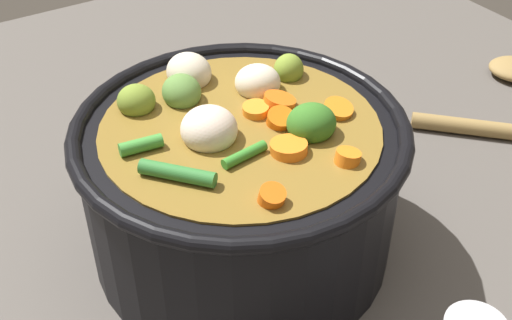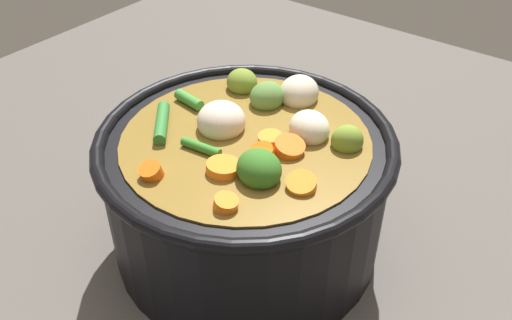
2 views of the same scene
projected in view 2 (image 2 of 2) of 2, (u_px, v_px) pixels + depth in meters
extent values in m
plane|color=#514C47|center=(247.00, 240.00, 0.56)|extent=(1.10, 1.10, 0.00)
cylinder|color=black|center=(246.00, 194.00, 0.52)|extent=(0.25, 0.25, 0.12)
torus|color=black|center=(246.00, 141.00, 0.48)|extent=(0.27, 0.27, 0.01)
cylinder|color=olive|center=(246.00, 190.00, 0.52)|extent=(0.22, 0.22, 0.12)
ellipsoid|color=olive|center=(242.00, 82.00, 0.54)|extent=(0.03, 0.04, 0.03)
ellipsoid|color=olive|center=(347.00, 141.00, 0.47)|extent=(0.04, 0.04, 0.03)
ellipsoid|color=#357022|center=(259.00, 169.00, 0.43)|extent=(0.04, 0.05, 0.03)
ellipsoid|color=#5A863D|center=(267.00, 97.00, 0.52)|extent=(0.04, 0.04, 0.03)
cylinder|color=orange|center=(223.00, 169.00, 0.44)|extent=(0.03, 0.03, 0.01)
cylinder|color=orange|center=(226.00, 205.00, 0.41)|extent=(0.02, 0.02, 0.02)
cylinder|color=orange|center=(152.00, 174.00, 0.44)|extent=(0.02, 0.02, 0.02)
cylinder|color=orange|center=(270.00, 140.00, 0.48)|extent=(0.03, 0.03, 0.01)
cylinder|color=orange|center=(301.00, 185.00, 0.43)|extent=(0.03, 0.03, 0.02)
cylinder|color=#DA5F0D|center=(263.00, 156.00, 0.46)|extent=(0.03, 0.03, 0.02)
cylinder|color=orange|center=(289.00, 149.00, 0.46)|extent=(0.03, 0.03, 0.02)
ellipsoid|color=beige|center=(309.00, 128.00, 0.48)|extent=(0.05, 0.05, 0.03)
ellipsoid|color=beige|center=(220.00, 122.00, 0.49)|extent=(0.06, 0.06, 0.03)
ellipsoid|color=beige|center=(301.00, 93.00, 0.53)|extent=(0.05, 0.04, 0.03)
cylinder|color=#358228|center=(201.00, 147.00, 0.46)|extent=(0.01, 0.04, 0.01)
cylinder|color=#327934|center=(162.00, 123.00, 0.49)|extent=(0.05, 0.04, 0.01)
cylinder|color=#3F8F36|center=(189.00, 100.00, 0.52)|extent=(0.01, 0.03, 0.01)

